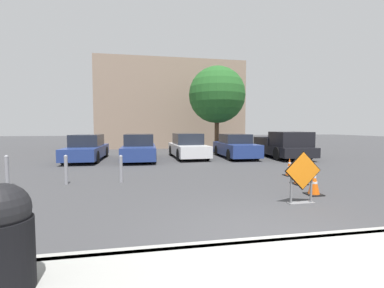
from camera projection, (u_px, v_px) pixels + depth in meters
ground_plane at (183, 162)px, 13.81m from camera, size 96.00×96.00×0.00m
curb_lip at (274, 243)px, 3.98m from camera, size 24.14×0.20×0.14m
road_closed_sign at (303, 176)px, 6.21m from camera, size 0.95×0.20×1.29m
traffic_cone_nearest at (314, 183)px, 7.07m from camera, size 0.41×0.41×0.68m
traffic_cone_second at (299, 173)px, 8.41m from camera, size 0.43×0.43×0.75m
traffic_cone_third at (289, 167)px, 9.87m from camera, size 0.38×0.38×0.69m
parked_car_nearest at (87, 149)px, 14.49m from camera, size 1.82×4.66×1.46m
parked_car_second at (139, 148)px, 14.52m from camera, size 1.85×4.34×1.49m
parked_car_third at (188, 147)px, 15.71m from camera, size 2.03×4.44×1.49m
parked_car_fourth at (235, 147)px, 15.86m from camera, size 1.86×4.38×1.46m
pickup_truck at (284, 146)px, 15.73m from camera, size 2.35×5.14×1.61m
trash_bin at (2, 238)px, 2.65m from camera, size 0.58×0.58×1.15m
bollard_nearest at (121, 168)px, 8.67m from camera, size 0.12×0.12×0.93m
bollard_second at (66, 169)px, 8.36m from camera, size 0.12×0.12×0.97m
bollard_third at (7, 170)px, 8.05m from camera, size 0.12×0.12×1.00m
building_facade_backdrop at (171, 106)px, 24.87m from camera, size 13.36×5.00×7.96m
street_tree_behind_lot at (217, 95)px, 18.69m from camera, size 4.12×4.12×6.30m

